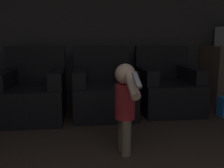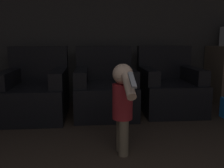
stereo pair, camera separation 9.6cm
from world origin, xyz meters
name	(u,v)px [view 1 (the left image)]	position (x,y,z in m)	size (l,w,h in m)	color
wall_back	(81,21)	(0.00, 4.50, 1.30)	(8.40, 0.05, 2.60)	#33302D
armchair_left	(34,93)	(-0.69, 3.79, 0.32)	(0.86, 0.97, 0.92)	black
armchair_middle	(103,91)	(0.23, 3.79, 0.32)	(0.86, 0.97, 0.92)	black
armchair_right	(166,88)	(1.16, 3.79, 0.32)	(0.87, 0.97, 0.92)	black
person_toddler	(125,102)	(0.23, 2.51, 0.48)	(0.18, 0.56, 0.81)	brown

